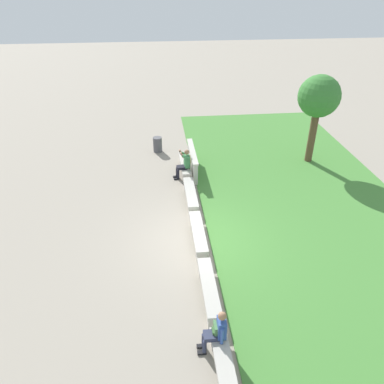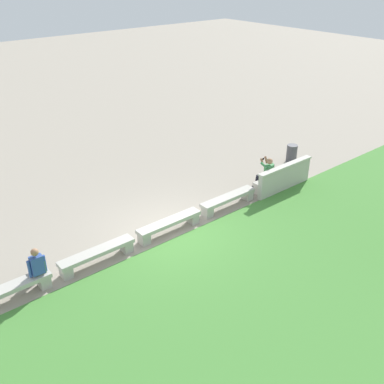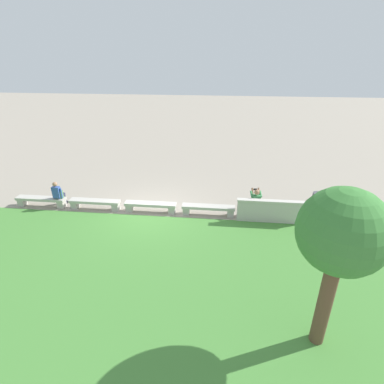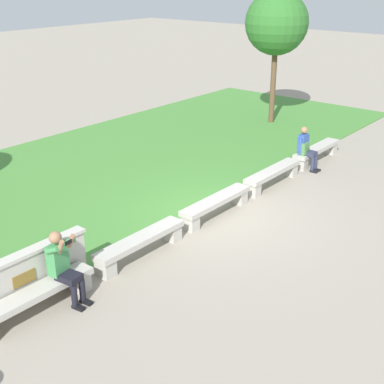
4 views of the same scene
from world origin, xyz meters
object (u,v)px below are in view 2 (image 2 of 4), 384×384
object	(u,v)px
bench_far	(97,254)
bench_end	(7,292)
person_photographer	(266,172)
backpack	(39,267)
person_distant	(36,266)
bench_mid	(169,224)
trash_bin	(292,153)
bench_near	(228,200)
bench_main	(277,179)

from	to	relation	value
bench_far	bench_end	world-z (taller)	same
person_photographer	backpack	size ratio (longest dim) A/B	3.08
person_distant	backpack	size ratio (longest dim) A/B	2.94
bench_far	bench_end	bearing A→B (deg)	0.00
person_distant	backpack	bearing A→B (deg)	155.22
bench_mid	trash_bin	distance (m)	7.43
bench_far	trash_bin	distance (m)	9.94
trash_bin	bench_mid	bearing A→B (deg)	9.06
backpack	trash_bin	distance (m)	11.56
bench_far	person_photographer	distance (m)	7.05
bench_near	bench_mid	xyz separation A→B (m)	(2.54, 0.00, 0.00)
bench_main	bench_mid	distance (m)	5.07
bench_main	person_distant	size ratio (longest dim) A/B	1.80
person_photographer	person_distant	distance (m)	8.72
bench_far	bench_main	bearing A→B (deg)	180.00
person_distant	trash_bin	world-z (taller)	person_distant
backpack	person_photographer	bearing A→B (deg)	-179.75
bench_end	trash_bin	distance (m)	12.47
bench_main	bench_near	world-z (taller)	same
bench_near	backpack	world-z (taller)	backpack
bench_main	person_photographer	xyz separation A→B (m)	(0.58, -0.08, 0.43)
bench_mid	person_distant	size ratio (longest dim) A/B	1.80
bench_far	person_distant	distance (m)	1.73
bench_near	bench_end	size ratio (longest dim) A/B	1.00
bench_near	bench_far	distance (m)	5.07
person_photographer	bench_near	bearing A→B (deg)	2.25
bench_far	bench_mid	bearing A→B (deg)	180.00
bench_near	person_photographer	size ratio (longest dim) A/B	1.72
bench_main	trash_bin	xyz separation A→B (m)	(-2.26, -1.17, 0.07)
bench_end	person_photographer	size ratio (longest dim) A/B	1.72
bench_end	trash_bin	xyz separation A→B (m)	(-12.41, -1.17, 0.07)
person_distant	person_photographer	bearing A→B (deg)	-179.93
bench_mid	backpack	world-z (taller)	backpack
bench_main	bench_near	size ratio (longest dim) A/B	1.00
bench_main	trash_bin	size ratio (longest dim) A/B	3.03
bench_end	backpack	xyz separation A→B (m)	(-0.91, -0.04, 0.32)
person_distant	trash_bin	xyz separation A→B (m)	(-11.56, -1.10, -0.30)
person_distant	backpack	world-z (taller)	person_distant
backpack	bench_near	bearing A→B (deg)	179.67
bench_mid	trash_bin	xyz separation A→B (m)	(-7.34, -1.17, 0.07)
bench_mid	person_photographer	xyz separation A→B (m)	(-4.50, -0.08, 0.43)
bench_near	bench_end	bearing A→B (deg)	0.00
bench_mid	backpack	bearing A→B (deg)	-0.53
bench_mid	bench_far	world-z (taller)	same
bench_end	trash_bin	world-z (taller)	trash_bin
bench_near	bench_end	distance (m)	7.61
person_distant	trash_bin	size ratio (longest dim) A/B	1.68
bench_main	trash_bin	distance (m)	2.55
bench_end	trash_bin	bearing A→B (deg)	-174.61
bench_end	person_photographer	distance (m)	9.58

